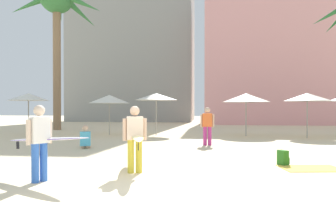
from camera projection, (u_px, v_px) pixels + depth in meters
The scene contains 15 objects.
ground at pixel (148, 187), 6.65m from camera, with size 120.00×120.00×0.00m, color beige.
hotel_pink at pixel (287, 62), 34.46m from camera, with size 17.25×8.16×12.93m, color pink.
hotel_tower_gray at pixel (136, 31), 42.88m from camera, with size 15.01×10.48×23.56m, color gray.
palm_tree_left at pixel (57, 6), 24.13m from camera, with size 7.38×7.18×11.14m.
cafe_umbrella_0 at pixel (28, 97), 19.31m from camera, with size 2.32×2.32×2.48m.
cafe_umbrella_1 at pixel (246, 98), 18.87m from camera, with size 2.72×2.72×2.46m.
cafe_umbrella_2 at pixel (156, 97), 19.27m from camera, with size 2.52×2.52×2.48m.
cafe_umbrella_3 at pixel (109, 99), 19.66m from camera, with size 2.48×2.48×2.40m.
cafe_umbrella_4 at pixel (307, 97), 17.66m from camera, with size 2.49×2.49×2.42m.
beach_towel at pixel (311, 168), 8.67m from camera, with size 1.53×1.01×0.01m, color #F4CC4C.
backpack at pixel (283, 158), 9.20m from camera, with size 0.33×0.35×0.42m.
person_near_left at pixel (86, 140), 13.07m from camera, with size 0.66×1.04×0.94m.
person_mid_left at pixel (42, 140), 7.23m from camera, with size 2.59×1.47×1.67m.
person_mid_center at pixel (136, 136), 8.22m from camera, with size 0.99×3.00×1.66m.
person_mid_right at pixel (207, 125), 14.15m from camera, with size 0.60×0.24×1.64m.
Camera 1 is at (1.19, -6.54, 1.60)m, focal length 35.04 mm.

